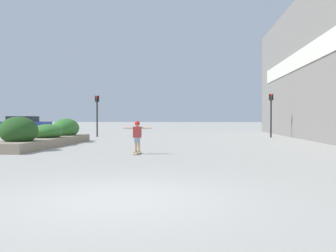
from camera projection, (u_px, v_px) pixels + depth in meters
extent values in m
plane|color=#A3A099|center=(116.00, 199.00, 6.28)|extent=(300.00, 300.00, 0.00)
cube|color=gray|center=(325.00, 57.00, 21.04)|extent=(0.60, 36.26, 9.71)
cube|color=silver|center=(291.00, 64.00, 27.10)|extent=(0.06, 17.83, 1.20)
cube|color=gray|center=(45.00, 142.00, 18.63)|extent=(1.86, 9.30, 0.40)
ellipsoid|color=#234C1E|center=(19.00, 131.00, 15.79)|extent=(1.62, 1.52, 1.19)
ellipsoid|color=#33702D|center=(47.00, 132.00, 18.89)|extent=(1.52, 1.73, 0.77)
ellipsoid|color=#33702D|center=(66.00, 128.00, 21.46)|extent=(1.49, 1.61, 1.10)
cube|color=olive|center=(137.00, 152.00, 14.22)|extent=(0.21, 0.80, 0.01)
cylinder|color=beige|center=(137.00, 153.00, 14.50)|extent=(0.05, 0.06, 0.06)
cylinder|color=beige|center=(140.00, 153.00, 14.48)|extent=(0.05, 0.06, 0.06)
cylinder|color=beige|center=(134.00, 154.00, 13.95)|extent=(0.05, 0.06, 0.06)
cylinder|color=beige|center=(138.00, 154.00, 13.93)|extent=(0.05, 0.06, 0.06)
cylinder|color=tan|center=(136.00, 145.00, 14.22)|extent=(0.10, 0.10, 0.54)
cylinder|color=tan|center=(139.00, 145.00, 14.20)|extent=(0.10, 0.10, 0.54)
cube|color=slate|center=(137.00, 140.00, 14.21)|extent=(0.20, 0.17, 0.19)
cube|color=maroon|center=(137.00, 132.00, 14.20)|extent=(0.31, 0.17, 0.42)
cylinder|color=tan|center=(128.00, 128.00, 14.24)|extent=(0.40, 0.09, 0.07)
cylinder|color=tan|center=(146.00, 128.00, 14.15)|extent=(0.40, 0.09, 0.07)
sphere|color=tan|center=(137.00, 124.00, 14.20)|extent=(0.17, 0.17, 0.17)
sphere|color=red|center=(137.00, 123.00, 14.20)|extent=(0.20, 0.20, 0.20)
cube|color=navy|center=(25.00, 126.00, 35.29)|extent=(4.65, 1.82, 0.75)
cube|color=black|center=(23.00, 119.00, 35.29)|extent=(2.56, 1.60, 0.50)
cylinder|color=black|center=(43.00, 129.00, 36.05)|extent=(0.67, 0.22, 0.67)
cylinder|color=black|center=(36.00, 130.00, 34.33)|extent=(0.67, 0.22, 0.67)
cylinder|color=black|center=(14.00, 129.00, 36.26)|extent=(0.67, 0.22, 0.67)
cylinder|color=black|center=(5.00, 130.00, 34.54)|extent=(0.67, 0.22, 0.67)
cylinder|color=black|center=(97.00, 119.00, 27.93)|extent=(0.11, 0.11, 2.62)
cube|color=black|center=(97.00, 99.00, 27.90)|extent=(0.28, 0.20, 0.45)
sphere|color=red|center=(97.00, 97.00, 27.78)|extent=(0.15, 0.15, 0.15)
sphere|color=#2D2823|center=(97.00, 99.00, 27.78)|extent=(0.15, 0.15, 0.15)
sphere|color=#2D2823|center=(97.00, 101.00, 27.78)|extent=(0.15, 0.15, 0.15)
cylinder|color=black|center=(271.00, 119.00, 26.85)|extent=(0.11, 0.11, 2.67)
cube|color=black|center=(271.00, 97.00, 26.82)|extent=(0.28, 0.20, 0.45)
sphere|color=red|center=(271.00, 95.00, 26.69)|extent=(0.15, 0.15, 0.15)
sphere|color=#2D2823|center=(271.00, 97.00, 26.70)|extent=(0.15, 0.15, 0.15)
sphere|color=#2D2823|center=(271.00, 99.00, 26.70)|extent=(0.15, 0.15, 0.15)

